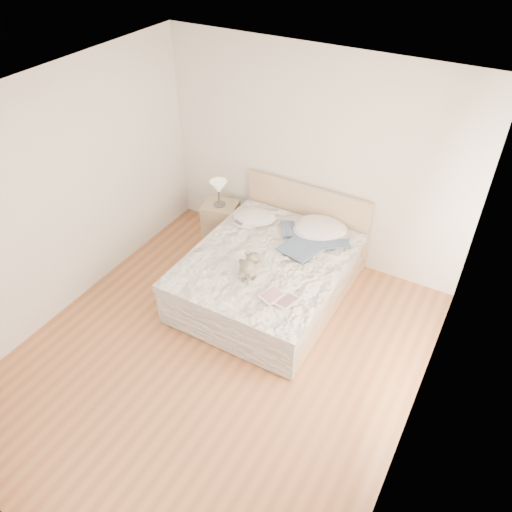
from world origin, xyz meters
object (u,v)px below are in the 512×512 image
Objects in this scene: nightstand at (221,221)px; teddy_bear at (248,271)px; childrens_book at (279,299)px; table_lamp at (219,188)px; bed at (270,273)px; photo_book at (246,223)px.

nightstand is 1.80× the size of teddy_bear.
teddy_bear reaches higher than nightstand.
teddy_bear is at bearing 173.10° from childrens_book.
teddy_bear is at bearing -45.43° from table_lamp.
table_lamp is at bearing 155.79° from childrens_book.
table_lamp is at bearing 117.13° from teddy_bear.
childrens_book reaches higher than nightstand.
bed is 3.83× the size of nightstand.
teddy_bear is (0.50, -0.81, 0.02)m from photo_book.
photo_book is at bearing -26.37° from table_lamp.
bed is 5.90× the size of table_lamp.
table_lamp is 1.17× the size of teddy_bear.
bed is at bearing -29.84° from table_lamp.
photo_book reaches higher than nightstand.
table_lamp is 0.68m from photo_book.
childrens_book is (0.46, -0.66, 0.32)m from bed.
table_lamp is 2.07m from childrens_book.
table_lamp reaches higher than teddy_bear.
table_lamp reaches higher than nightstand.
teddy_bear is (-0.50, 0.20, 0.02)m from childrens_book.
table_lamp is (-1.13, 0.65, 0.51)m from bed.
nightstand is at bearing 149.57° from bed.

